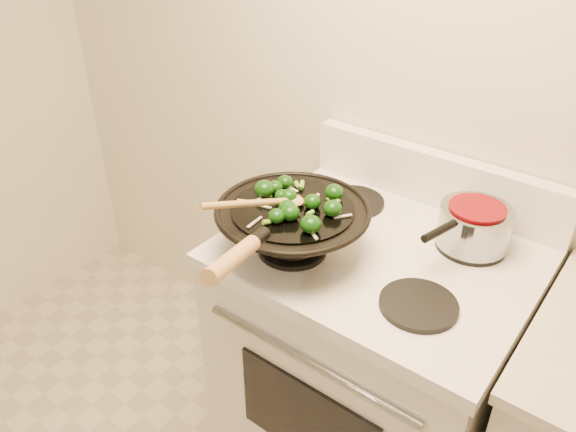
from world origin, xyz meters
The scene contains 5 objects.
stove centered at (-0.02, 1.17, 0.47)m, with size 0.78×0.67×1.08m.
wok centered at (-0.20, 1.02, 1.00)m, with size 0.39×0.63×0.25m.
stirfry centered at (-0.20, 1.03, 1.07)m, with size 0.27×0.26×0.05m.
wooden_spoon centered at (-0.23, 0.96, 1.09)m, with size 0.10×0.29×0.10m.
saucepan centered at (0.15, 1.32, 0.99)m, with size 0.19×0.29×0.11m.
Camera 1 is at (0.51, 0.07, 1.78)m, focal length 35.00 mm.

